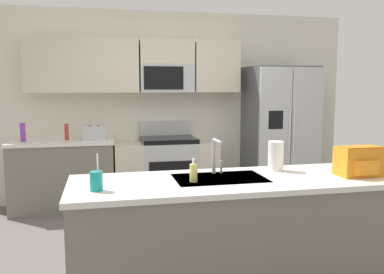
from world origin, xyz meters
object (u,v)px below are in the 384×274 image
Objects in this scene: refrigerator at (279,133)px; backpack at (359,161)px; pepper_mill at (67,132)px; drink_cup_teal at (96,181)px; toaster at (94,133)px; bottle_purple at (23,132)px; range_oven at (166,171)px; soap_dispenser at (194,173)px; paper_towel_roll at (276,156)px; sink_faucet at (216,153)px.

refrigerator is 2.63m from backpack.
drink_cup_teal is at bearing -81.62° from pepper_mill.
bottle_purple is (-0.86, 0.03, 0.02)m from toaster.
backpack reaches higher than pepper_mill.
bottle_purple is at bearing -179.42° from range_oven.
soap_dispenser is at bearing -73.80° from toaster.
soap_dispenser is 0.53× the size of backpack.
toaster is 1.33× the size of pepper_mill.
drink_cup_teal reaches higher than soap_dispenser.
backpack is at bearing -30.47° from paper_towel_roll.
toaster is 2.49m from sink_faucet.
sink_faucet is (0.03, -2.35, 0.62)m from range_oven.
refrigerator reaches higher than sink_faucet.
bottle_purple is at bearing 127.92° from sink_faucet.
bottle_purple is at bearing -178.29° from pepper_mill.
backpack is (0.54, -0.32, -0.00)m from paper_towel_roll.
refrigerator is 2.88m from pepper_mill.
range_oven is 1.39m from pepper_mill.
backpack is (2.88, -2.63, 0.00)m from bottle_purple.
sink_faucet is 1.13× the size of drink_cup_teal.
pepper_mill is (-0.34, 0.05, 0.01)m from toaster.
backpack is at bearing -52.15° from toaster.
sink_faucet reaches higher than drink_cup_teal.
range_oven is 1.08m from toaster.
refrigerator is 3.60m from drink_cup_teal.
backpack is at bearing -101.40° from refrigerator.
paper_towel_roll is at bearing -76.82° from range_oven.
toaster is 1.12× the size of drink_cup_teal.
range_oven is 2.43m from sink_faucet.
backpack is at bearing -3.12° from soap_dispenser.
refrigerator reaches higher than bottle_purple.
backpack reaches higher than soap_dispenser.
toaster is at bearing -2.30° from bottle_purple.
refrigerator is 6.61× the size of toaster.
sink_faucet is 0.97m from drink_cup_teal.
bottle_purple is 3.29m from paper_towel_roll.
range_oven is 0.74× the size of refrigerator.
soap_dispenser is (-0.20, -2.58, 0.53)m from range_oven.
sink_faucet is (1.30, -2.35, 0.06)m from pepper_mill.
refrigerator is 10.88× the size of soap_dispenser.
sink_faucet is 1.10m from backpack.
backpack reaches higher than range_oven.
refrigerator reaches higher than pepper_mill.
range_oven is at bearing 0.11° from pepper_mill.
soap_dispenser is 0.71× the size of paper_towel_roll.
bottle_purple is at bearing 121.90° from soap_dispenser.
pepper_mill reaches higher than toaster.
refrigerator is at bearing 78.60° from backpack.
drink_cup_teal is at bearing -133.53° from refrigerator.
refrigerator is at bearing -2.57° from range_oven.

